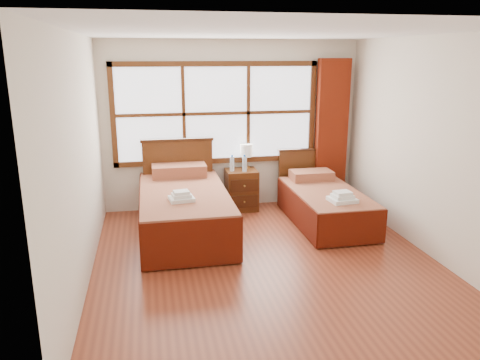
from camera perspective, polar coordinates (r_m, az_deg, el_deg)
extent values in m
plane|color=brown|center=(5.61, 3.24, -10.00)|extent=(4.50, 4.50, 0.00)
plane|color=white|center=(5.09, 3.69, 17.58)|extent=(4.50, 4.50, 0.00)
plane|color=silver|center=(7.36, -0.99, 6.66)|extent=(4.00, 0.00, 4.00)
plane|color=silver|center=(5.08, -18.95, 2.03)|extent=(0.00, 4.50, 4.50)
plane|color=silver|center=(6.02, 22.26, 3.65)|extent=(0.00, 4.50, 4.50)
cube|color=white|center=(7.27, -2.92, 8.12)|extent=(3.00, 0.02, 1.40)
cube|color=#4F2911|center=(7.37, -2.82, 2.39)|extent=(3.16, 0.06, 0.08)
cube|color=#4F2911|center=(7.19, -2.97, 13.97)|extent=(3.16, 0.06, 0.08)
cube|color=#4F2911|center=(7.19, -15.24, 7.55)|extent=(0.08, 0.06, 1.56)
cube|color=#4F2911|center=(7.62, 8.76, 8.30)|extent=(0.08, 0.06, 1.56)
cube|color=#4F2911|center=(7.19, -6.88, 7.97)|extent=(0.05, 0.05, 1.40)
cube|color=#4F2911|center=(7.33, 1.01, 8.21)|extent=(0.05, 0.05, 1.40)
cube|color=#4F2911|center=(7.25, -2.89, 8.11)|extent=(3.00, 0.05, 0.05)
cube|color=maroon|center=(7.69, 11.07, 5.77)|extent=(0.50, 0.16, 2.30)
cube|color=#371B0B|center=(6.45, -6.78, -5.07)|extent=(1.02, 2.04, 0.33)
cube|color=maroon|center=(6.35, -6.87, -2.49)|extent=(1.14, 2.26, 0.28)
cube|color=#581609|center=(6.39, -11.92, -4.19)|extent=(0.03, 2.26, 0.56)
cube|color=#581609|center=(6.47, -1.78, -3.63)|extent=(0.03, 2.26, 0.56)
cube|color=#581609|center=(5.36, -5.84, -7.77)|extent=(1.14, 0.03, 0.56)
cube|color=maroon|center=(7.08, -7.46, 1.23)|extent=(0.80, 0.47, 0.18)
cube|color=#4F2911|center=(7.30, -7.52, 0.48)|extent=(1.06, 0.06, 1.11)
cube|color=#371B0B|center=(7.18, -7.68, 4.85)|extent=(1.11, 0.08, 0.04)
cube|color=#371B0B|center=(6.90, 10.37, -4.15)|extent=(0.81, 1.62, 0.26)
cube|color=maroon|center=(6.83, 10.47, -2.22)|extent=(0.91, 1.80, 0.22)
cube|color=#581609|center=(6.72, 6.79, -3.53)|extent=(0.03, 1.80, 0.45)
cube|color=#581609|center=(7.04, 13.88, -2.99)|extent=(0.03, 1.80, 0.45)
cube|color=#581609|center=(6.09, 13.50, -5.83)|extent=(0.91, 0.03, 0.45)
cube|color=maroon|center=(7.37, 8.69, 0.59)|extent=(0.64, 0.37, 0.14)
cube|color=#4F2911|center=(7.72, 7.76, 0.41)|extent=(0.85, 0.06, 0.88)
cube|color=#371B0B|center=(7.62, 7.88, 3.69)|extent=(0.88, 0.08, 0.04)
cube|color=#4F2911|center=(7.35, 0.17, -1.19)|extent=(0.48, 0.42, 0.64)
cube|color=#371B0B|center=(7.18, 0.53, -2.66)|extent=(0.42, 0.02, 0.19)
cube|color=#371B0B|center=(7.10, 0.53, -0.70)|extent=(0.42, 0.02, 0.19)
sphere|color=#B5923D|center=(7.16, 0.56, -2.70)|extent=(0.03, 0.03, 0.03)
sphere|color=#B5923D|center=(7.09, 0.56, -0.74)|extent=(0.03, 0.03, 0.03)
cube|color=white|center=(5.88, -7.14, -2.28)|extent=(0.33, 0.30, 0.05)
cube|color=white|center=(5.87, -7.16, -1.87)|extent=(0.25, 0.22, 0.04)
cube|color=white|center=(5.86, -7.17, -1.50)|extent=(0.21, 0.18, 0.04)
cube|color=white|center=(6.35, 12.36, -2.36)|extent=(0.36, 0.32, 0.05)
cube|color=white|center=(6.33, 12.38, -1.93)|extent=(0.27, 0.24, 0.05)
cube|color=white|center=(6.32, 12.41, -1.55)|extent=(0.23, 0.20, 0.04)
cylinder|color=gold|center=(7.41, 0.77, 1.58)|extent=(0.12, 0.12, 0.02)
cylinder|color=gold|center=(7.39, 0.77, 2.28)|extent=(0.03, 0.03, 0.16)
cylinder|color=white|center=(7.35, 0.78, 3.66)|extent=(0.20, 0.20, 0.20)
cylinder|color=silver|center=(7.18, -0.97, 1.97)|extent=(0.07, 0.07, 0.22)
cylinder|color=blue|center=(7.15, -0.98, 2.96)|extent=(0.03, 0.03, 0.03)
cylinder|color=silver|center=(7.16, 0.55, 1.95)|extent=(0.07, 0.07, 0.23)
cylinder|color=blue|center=(7.13, 0.56, 2.97)|extent=(0.03, 0.03, 0.03)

